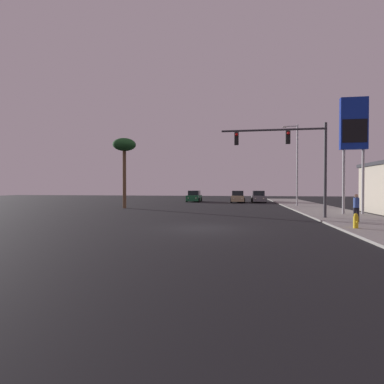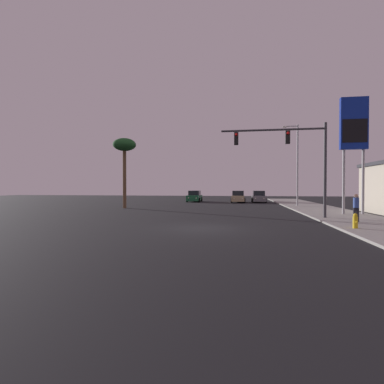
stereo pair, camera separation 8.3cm
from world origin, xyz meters
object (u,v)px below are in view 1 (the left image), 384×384
Objects in this scene: car_green at (194,197)px; traffic_light_mast at (294,151)px; fire_hydrant at (356,221)px; gas_station_sign at (354,130)px; street_lamp at (296,161)px; car_tan at (238,197)px; car_grey at (258,197)px; pedestrian_on_sidewalk at (356,207)px; palm_tree_near at (124,148)px.

traffic_light_mast is (10.48, -23.06, 3.96)m from car_green.
gas_station_sign is at bearing 71.32° from fire_hydrant.
street_lamp is 11.84× the size of fire_hydrant.
car_grey is at bearing -169.66° from car_tan.
car_tan is 0.48× the size of gas_station_sign.
car_grey is 11.33m from street_lamp.
street_lamp is (12.94, -10.10, 4.36)m from car_green.
pedestrian_on_sidewalk reaches higher than car_tan.
pedestrian_on_sidewalk is at bearing -29.57° from palm_tree_near.
palm_tree_near is at bearing 43.89° from car_grey.
fire_hydrant is at bearing -110.25° from pedestrian_on_sidewalk.
car_grey reaches higher than fire_hydrant.
traffic_light_mast is 13.19m from street_lamp.
fire_hydrant is (5.99, -27.78, -0.27)m from car_tan.
pedestrian_on_sidewalk is (4.13, -25.29, 0.27)m from car_grey.
traffic_light_mast is at bearing -147.57° from gas_station_sign.
car_grey is (9.50, -0.23, 0.00)m from car_green.
traffic_light_mast is 0.80× the size of street_lamp.
street_lamp is (3.45, -9.88, 4.36)m from car_grey.
street_lamp reaches higher than car_tan.
traffic_light_mast is 9.46× the size of fire_hydrant.
gas_station_sign is 1.23× the size of palm_tree_near.
fire_hydrant is 0.46× the size of pedestrian_on_sidewalk.
pedestrian_on_sidewalk is 22.27m from palm_tree_near.
car_tan is 28.42m from fire_hydrant.
car_green is 2.59× the size of pedestrian_on_sidewalk.
gas_station_sign is at bearing 72.17° from pedestrian_on_sidewalk.
pedestrian_on_sidewalk is at bearing 119.20° from car_green.
gas_station_sign reaches higher than car_green.
gas_station_sign reaches higher than car_grey.
street_lamp reaches higher than fire_hydrant.
traffic_light_mast is at bearing 91.48° from car_grey.
palm_tree_near is at bearing 166.18° from gas_station_sign.
pedestrian_on_sidewalk is (1.10, 2.99, 0.55)m from fire_hydrant.
gas_station_sign is 11.84× the size of fire_hydrant.
street_lamp is at bearing 104.21° from gas_station_sign.
pedestrian_on_sidewalk is at bearing -87.46° from street_lamp.
car_grey is 23.19m from traffic_light_mast.
street_lamp reaches higher than palm_tree_near.
car_grey is at bearing 96.12° from fire_hydrant.
fire_hydrant is 3.23m from pedestrian_on_sidewalk.
car_grey is at bearing 92.46° from traffic_light_mast.
palm_tree_near is (-17.71, 13.66, 5.83)m from fire_hydrant.
car_tan and car_grey have the same top height.
car_green is 6.58m from car_tan.
gas_station_sign reaches higher than pedestrian_on_sidewalk.
gas_station_sign is (15.43, -19.91, 5.86)m from car_green.
traffic_light_mast is at bearing 100.91° from car_tan.
car_grey is at bearing 99.28° from pedestrian_on_sidewalk.
car_green is 16.99m from street_lamp.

